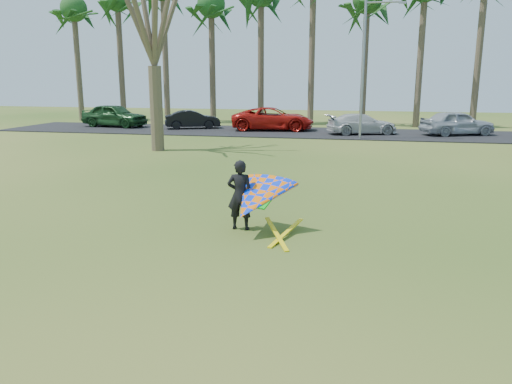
% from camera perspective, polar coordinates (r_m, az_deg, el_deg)
% --- Properties ---
extents(ground, '(100.00, 100.00, 0.00)m').
position_cam_1_polar(ground, '(9.67, -2.58, -8.96)').
color(ground, '#1C4A10').
rests_on(ground, ground).
extents(parking_strip, '(46.00, 7.00, 0.06)m').
position_cam_1_polar(parking_strip, '(33.94, 8.45, 6.68)').
color(parking_strip, black).
rests_on(parking_strip, ground).
extents(palm_0, '(4.84, 4.84, 10.84)m').
position_cam_1_polar(palm_0, '(46.88, -20.10, 18.94)').
color(palm_0, brown).
rests_on(palm_0, ground).
extents(palm_1, '(4.84, 4.84, 11.54)m').
position_cam_1_polar(palm_1, '(45.02, -15.58, 20.39)').
color(palm_1, '#49392C').
rests_on(palm_1, ground).
extents(palm_3, '(4.84, 4.84, 10.84)m').
position_cam_1_polar(palm_3, '(41.92, -5.14, 20.44)').
color(palm_3, '#47382A').
rests_on(palm_3, ground).
extents(palm_6, '(4.84, 4.84, 10.84)m').
position_cam_1_polar(palm_6, '(40.06, 12.62, 20.55)').
color(palm_6, '#453729').
rests_on(palm_6, ground).
extents(bare_tree_left, '(6.60, 6.60, 9.70)m').
position_cam_1_polar(bare_tree_left, '(26.04, -11.81, 19.92)').
color(bare_tree_left, '#4C3E2D').
rests_on(bare_tree_left, ground).
extents(streetlight, '(2.28, 0.18, 8.00)m').
position_cam_1_polar(streetlight, '(30.68, 12.46, 14.19)').
color(streetlight, gray).
rests_on(streetlight, ground).
extents(car_0, '(5.20, 2.71, 1.69)m').
position_cam_1_polar(car_0, '(39.15, -15.88, 8.43)').
color(car_0, '#19401C').
rests_on(car_0, parking_strip).
extents(car_1, '(4.14, 2.88, 1.29)m').
position_cam_1_polar(car_1, '(36.64, -7.28, 8.23)').
color(car_1, black).
rests_on(car_1, parking_strip).
extents(car_2, '(5.98, 3.32, 1.58)m').
position_cam_1_polar(car_2, '(35.15, 1.93, 8.37)').
color(car_2, '#AA130D').
rests_on(car_2, parking_strip).
extents(car_3, '(4.87, 3.22, 1.31)m').
position_cam_1_polar(car_3, '(33.34, 12.00, 7.62)').
color(car_3, silver).
rests_on(car_3, parking_strip).
extents(car_4, '(4.93, 3.41, 1.56)m').
position_cam_1_polar(car_4, '(34.50, 21.99, 7.35)').
color(car_4, '#A4AAB2').
rests_on(car_4, parking_strip).
extents(kite_flyer, '(2.13, 2.39, 2.02)m').
position_cam_1_polar(kite_flyer, '(11.71, -0.20, -0.70)').
color(kite_flyer, black).
rests_on(kite_flyer, ground).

